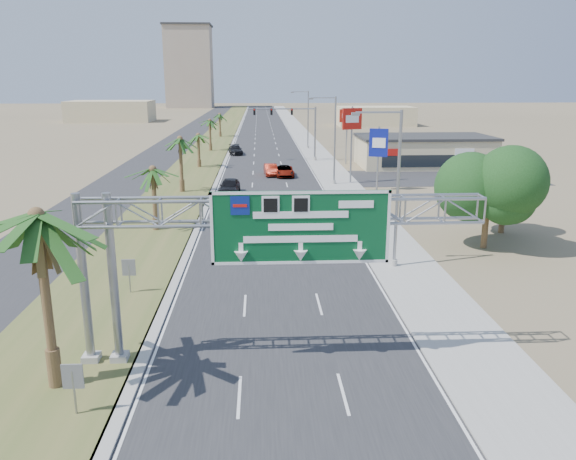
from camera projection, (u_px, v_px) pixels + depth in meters
The scene contains 30 objects.
road at pixel (265, 137), 120.93m from camera, with size 12.00×300.00×0.02m, color #28282B.
sidewalk_right at pixel (304, 136), 121.34m from camera, with size 4.00×300.00×0.10m, color #9E9B93.
median_grass at pixel (218, 137), 120.43m from camera, with size 7.00×300.00×0.12m, color #4E5C28.
opposing_road at pixel (185, 137), 120.10m from camera, with size 8.00×300.00×0.02m, color #28282B.
sign_gantry at pixel (262, 224), 22.75m from camera, with size 16.75×1.24×7.50m.
palm_near at pixel (36, 217), 20.27m from camera, with size 5.70×5.70×8.35m.
palm_row_b at pixel (153, 170), 43.94m from camera, with size 3.99×3.99×5.95m.
palm_row_c at pixel (180, 140), 59.18m from camera, with size 3.99×3.99×6.75m.
palm_row_d at pixel (198, 136), 76.87m from camera, with size 3.99×3.99×5.45m.
palm_row_e at pixel (210, 121), 95.04m from camera, with size 3.99×3.99×6.15m.
palm_row_f at pixel (220, 115), 119.26m from camera, with size 3.99×3.99×5.75m.
streetlight_near at pixel (394, 196), 35.16m from camera, with size 3.27×0.44×10.00m.
streetlight_mid at pixel (333, 144), 64.11m from camera, with size 3.27×0.44×10.00m.
streetlight_far at pixel (307, 122), 98.85m from camera, with size 3.27×0.44×10.00m.
signal_mast at pixel (302, 128), 83.24m from camera, with size 10.28×0.71×8.00m.
store_building at pixel (424, 152), 79.03m from camera, with size 18.00×10.00×4.00m, color #CDBC8A.
oak_near at pixel (489, 186), 39.43m from camera, with size 4.50×4.50×6.80m.
oak_far at pixel (506, 185), 43.62m from camera, with size 3.50×3.50×5.60m.
median_signback_a at pixel (73, 380), 19.81m from camera, with size 0.75×0.08×2.08m.
median_signback_b at pixel (129, 270), 31.36m from camera, with size 0.75×0.08×2.08m.
tower_distant at pixel (189, 67), 249.98m from camera, with size 20.00×16.00×35.00m, color tan.
building_distant_left at pixel (111, 111), 166.22m from camera, with size 24.00×14.00×6.00m, color #CDBC8A.
building_distant_right at pixel (375, 116), 150.70m from camera, with size 20.00×12.00×5.00m, color #CDBC8A.
car_left_lane at pixel (229, 186), 59.49m from camera, with size 1.98×4.93×1.68m, color black.
car_mid_lane at pixel (271, 170), 71.35m from camera, with size 1.54×4.40×1.45m, color maroon.
car_right_lane at pixel (285, 171), 70.59m from camera, with size 2.24×4.86×1.35m, color gray.
car_far at pixel (235, 150), 91.80m from camera, with size 2.06×5.07×1.47m, color black.
pole_sign_red_near at pixel (352, 123), 64.47m from camera, with size 2.36×1.10×8.87m.
pole_sign_blue at pixel (379, 145), 60.31m from camera, with size 1.99×0.93×6.95m.
pole_sign_red_far at pixel (347, 120), 79.68m from camera, with size 2.22×0.61×8.00m.
Camera 1 is at (-1.10, -12.14, 11.69)m, focal length 35.00 mm.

